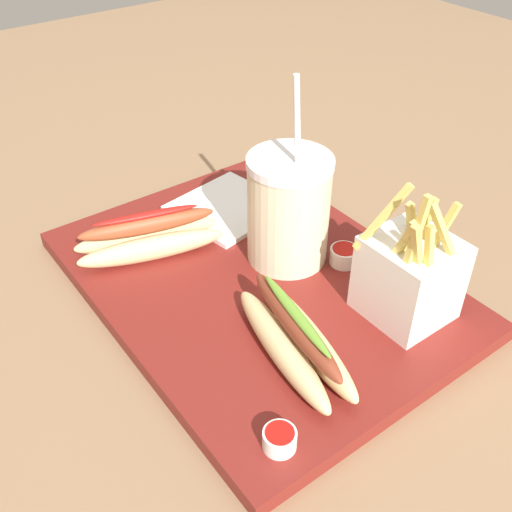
# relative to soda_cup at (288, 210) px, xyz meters

# --- Properties ---
(ground_plane) EXTENTS (2.40, 2.40, 0.02)m
(ground_plane) POSITION_rel_soda_cup_xyz_m (0.01, -0.05, -0.10)
(ground_plane) COLOR #8C6B4C
(food_tray) EXTENTS (0.48, 0.36, 0.02)m
(food_tray) POSITION_rel_soda_cup_xyz_m (0.01, -0.05, -0.08)
(food_tray) COLOR maroon
(food_tray) RESTS_ON ground_plane
(soda_cup) EXTENTS (0.10, 0.10, 0.24)m
(soda_cup) POSITION_rel_soda_cup_xyz_m (0.00, 0.00, 0.00)
(soda_cup) COLOR beige
(soda_cup) RESTS_ON food_tray
(fries_basket) EXTENTS (0.09, 0.09, 0.17)m
(fries_basket) POSITION_rel_soda_cup_xyz_m (0.16, 0.04, -0.02)
(fries_basket) COLOR white
(fries_basket) RESTS_ON food_tray
(hot_dog_1) EXTENTS (0.11, 0.19, 0.06)m
(hot_dog_1) POSITION_rel_soda_cup_xyz_m (-0.11, -0.13, -0.05)
(hot_dog_1) COLOR #E5C689
(hot_dog_1) RESTS_ON food_tray
(hot_dog_2) EXTENTS (0.19, 0.09, 0.06)m
(hot_dog_2) POSITION_rel_soda_cup_xyz_m (0.13, -0.10, -0.05)
(hot_dog_2) COLOR #E5C689
(hot_dog_2) RESTS_ON food_tray
(ketchup_cup_1) EXTENTS (0.04, 0.04, 0.02)m
(ketchup_cup_1) POSITION_rel_soda_cup_xyz_m (0.05, 0.05, -0.06)
(ketchup_cup_1) COLOR white
(ketchup_cup_1) RESTS_ON food_tray
(ketchup_cup_2) EXTENTS (0.03, 0.03, 0.02)m
(ketchup_cup_2) POSITION_rel_soda_cup_xyz_m (0.21, -0.18, -0.06)
(ketchup_cup_2) COLOR white
(ketchup_cup_2) RESTS_ON food_tray
(napkin_stack) EXTENTS (0.15, 0.16, 0.01)m
(napkin_stack) POSITION_rel_soda_cup_xyz_m (-0.13, 0.00, -0.07)
(napkin_stack) COLOR white
(napkin_stack) RESTS_ON food_tray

